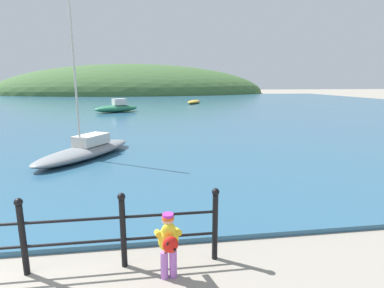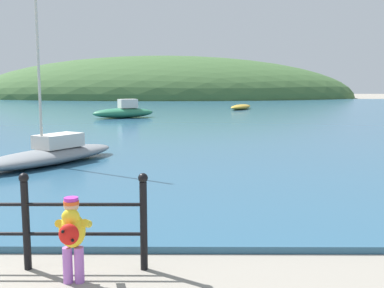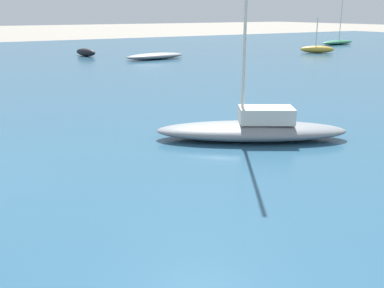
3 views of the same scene
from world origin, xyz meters
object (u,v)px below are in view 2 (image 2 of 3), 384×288
Objects in this scene: child_in_coat at (72,232)px; boat_blue_hull at (241,107)px; boat_white_sailboat at (124,112)px; boat_twin_mast at (50,154)px.

boat_blue_hull is (5.37, 33.65, -0.30)m from child_in_coat.
boat_white_sailboat is 16.67m from boat_twin_mast.
boat_blue_hull is (8.51, 9.75, -0.18)m from boat_white_sailboat.
boat_twin_mast is 1.33× the size of boat_blue_hull.
boat_twin_mast reaches higher than boat_blue_hull.
child_in_coat is 24.10m from boat_white_sailboat.
boat_blue_hull is at bearing 80.94° from child_in_coat.
boat_white_sailboat is 12.94m from boat_blue_hull.
boat_twin_mast is at bearing -106.71° from boat_blue_hull.
boat_blue_hull is at bearing 48.91° from boat_white_sailboat.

